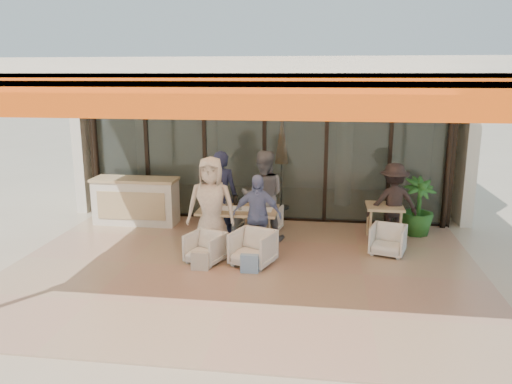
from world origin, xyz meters
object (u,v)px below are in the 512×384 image
(chair_far_left, at_px, (226,216))
(diner_cream, at_px, (211,206))
(dining_table, at_px, (238,212))
(chair_near_right, at_px, (253,246))
(side_table, at_px, (384,211))
(host_counter, at_px, (136,201))
(standing_woman, at_px, (393,202))
(diner_navy, at_px, (221,195))
(potted_palm, at_px, (418,207))
(diner_periwinkle, at_px, (257,215))
(chair_far_right, at_px, (266,218))
(chair_near_left, at_px, (205,246))
(diner_grey, at_px, (263,196))
(side_chair, at_px, (388,239))

(chair_far_left, distance_m, diner_cream, 1.52)
(dining_table, height_order, chair_near_right, dining_table)
(dining_table, height_order, side_table, dining_table)
(host_counter, bearing_deg, diner_cream, -37.35)
(chair_near_right, distance_m, standing_woman, 3.09)
(diner_navy, distance_m, potted_palm, 4.00)
(host_counter, bearing_deg, dining_table, -24.22)
(host_counter, height_order, diner_periwinkle, diner_periwinkle)
(diner_navy, bearing_deg, chair_far_right, -146.58)
(chair_far_left, relative_size, potted_palm, 0.53)
(diner_navy, height_order, side_table, diner_navy)
(chair_near_left, relative_size, side_table, 0.81)
(chair_far_right, height_order, diner_cream, diner_cream)
(chair_near_right, distance_m, diner_cream, 1.13)
(dining_table, relative_size, chair_near_right, 2.19)
(diner_navy, xyz_separation_m, standing_woman, (3.38, 0.30, -0.11))
(chair_far_right, xyz_separation_m, chair_near_right, (-0.00, -1.90, 0.03))
(diner_grey, bearing_deg, side_chair, 162.75)
(host_counter, height_order, diner_cream, diner_cream)
(host_counter, xyz_separation_m, chair_far_right, (2.89, -0.16, -0.22))
(side_table, bearing_deg, diner_cream, -161.19)
(chair_far_left, xyz_separation_m, diner_periwinkle, (0.84, -1.40, 0.44))
(dining_table, relative_size, diner_navy, 0.84)
(diner_navy, distance_m, standing_woman, 3.40)
(chair_far_left, relative_size, diner_navy, 0.36)
(diner_navy, bearing_deg, side_table, -173.89)
(diner_grey, relative_size, diner_periwinkle, 1.19)
(diner_periwinkle, xyz_separation_m, standing_woman, (2.54, 1.20, 0.03))
(chair_far_left, bearing_deg, dining_table, 123.67)
(chair_near_right, bearing_deg, diner_cream, 168.88)
(chair_near_left, bearing_deg, chair_far_right, 86.95)
(chair_near_left, relative_size, chair_near_right, 0.88)
(chair_near_left, bearing_deg, diner_cream, 110.80)
(dining_table, distance_m, potted_palm, 3.70)
(host_counter, distance_m, diner_grey, 2.99)
(diner_navy, bearing_deg, diner_periwinkle, 135.68)
(chair_far_right, distance_m, side_table, 2.41)
(side_table, bearing_deg, diner_navy, -176.54)
(chair_far_left, bearing_deg, chair_far_right, -170.03)
(chair_far_left, height_order, diner_navy, diner_navy)
(side_chair, bearing_deg, side_table, 106.28)
(chair_near_right, bearing_deg, dining_table, 133.65)
(chair_near_right, bearing_deg, side_table, 53.54)
(side_chair, relative_size, potted_palm, 0.51)
(diner_navy, relative_size, standing_woman, 1.14)
(diner_grey, height_order, diner_periwinkle, diner_grey)
(diner_periwinkle, distance_m, standing_woman, 2.81)
(dining_table, xyz_separation_m, diner_cream, (-0.41, -0.46, 0.22))
(diner_navy, relative_size, side_chair, 2.90)
(host_counter, distance_m, chair_far_left, 2.07)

